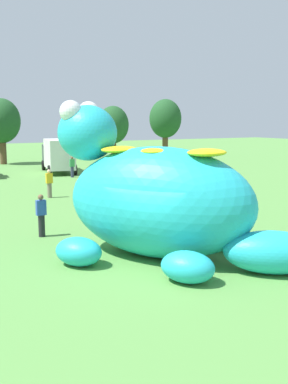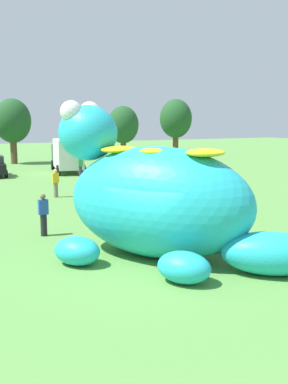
# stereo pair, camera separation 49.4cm
# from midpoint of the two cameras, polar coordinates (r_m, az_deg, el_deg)

# --- Properties ---
(ground_plane) EXTENTS (160.00, 160.00, 0.00)m
(ground_plane) POSITION_cam_midpoint_polar(r_m,az_deg,el_deg) (14.68, 1.95, -9.24)
(ground_plane) COLOR #568E42
(giant_inflatable_creature) EXTENTS (8.88, 8.54, 5.29)m
(giant_inflatable_creature) POSITION_cam_midpoint_polar(r_m,az_deg,el_deg) (15.18, 2.77, -1.08)
(giant_inflatable_creature) COLOR #23B2C6
(giant_inflatable_creature) RESTS_ON ground
(box_truck) EXTENTS (3.33, 6.67, 2.95)m
(box_truck) POSITION_cam_midpoint_polar(r_m,az_deg,el_deg) (40.75, -9.37, 4.71)
(box_truck) COLOR #333842
(box_truck) RESTS_ON ground
(tree_centre_left) EXTENTS (3.87, 3.87, 6.87)m
(tree_centre_left) POSITION_cam_midpoint_polar(r_m,az_deg,el_deg) (49.94, -16.00, 8.59)
(tree_centre_left) COLOR brown
(tree_centre_left) RESTS_ON ground
(tree_centre) EXTENTS (3.49, 3.49, 6.19)m
(tree_centre) POSITION_cam_midpoint_polar(r_m,az_deg,el_deg) (51.27, -2.37, 8.43)
(tree_centre) COLOR brown
(tree_centre) RESTS_ON ground
(tree_centre_right) EXTENTS (4.09, 4.09, 7.26)m
(tree_centre_right) POSITION_cam_midpoint_polar(r_m,az_deg,el_deg) (58.34, 4.28, 9.18)
(tree_centre_right) COLOR brown
(tree_centre_right) RESTS_ON ground
(spectator_near_inflatable) EXTENTS (0.38, 0.26, 1.71)m
(spectator_near_inflatable) POSITION_cam_midpoint_polar(r_m,az_deg,el_deg) (18.46, -11.84, -2.87)
(spectator_near_inflatable) COLOR black
(spectator_near_inflatable) RESTS_ON ground
(spectator_mid_field) EXTENTS (0.38, 0.26, 1.71)m
(spectator_mid_field) POSITION_cam_midpoint_polar(r_m,az_deg,el_deg) (27.61, -10.59, 1.09)
(spectator_mid_field) COLOR #726656
(spectator_mid_field) RESTS_ON ground
(spectator_far_side) EXTENTS (0.38, 0.26, 1.71)m
(spectator_far_side) POSITION_cam_midpoint_polar(r_m,az_deg,el_deg) (37.16, -7.66, 3.18)
(spectator_far_side) COLOR #2D334C
(spectator_far_side) RESTS_ON ground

